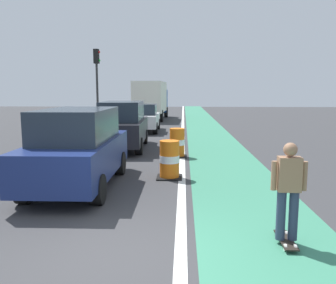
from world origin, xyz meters
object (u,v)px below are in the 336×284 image
Objects in this scene: parked_suv_second at (123,125)px; traffic_light_corner at (97,75)px; parked_suv_nearest at (78,148)px; pedestrian_waiting at (98,120)px; parked_sedan_third at (143,118)px; traffic_barrel_front at (169,160)px; skateboarder_on_lane at (288,190)px; delivery_truck_down_block at (152,98)px; pedestrian_crossing at (68,126)px; traffic_barrel_mid at (177,143)px.

traffic_light_corner reaches higher than parked_suv_second.
parked_suv_nearest reaches higher than pedestrian_waiting.
parked_sedan_third is 2.56× the size of pedestrian_waiting.
parked_suv_nearest is at bearing -156.36° from traffic_barrel_front.
parked_suv_second is 6.45m from parked_sedan_third.
skateboarder_on_lane is 10.34m from parked_suv_second.
pedestrian_waiting is (-2.07, -10.83, -0.98)m from delivery_truck_down_block.
pedestrian_waiting is at bearing -100.81° from delivery_truck_down_block.
pedestrian_crossing is (-5.03, 6.28, 0.33)m from traffic_barrel_front.
traffic_barrel_mid is (2.49, 4.32, -0.50)m from parked_suv_nearest.
parked_suv_nearest and parked_suv_second have the same top height.
parked_suv_nearest is at bearing -119.98° from traffic_barrel_mid.
traffic_barrel_mid is at bearing -60.57° from traffic_light_corner.
parked_suv_second is at bearing -23.30° from pedestrian_crossing.
traffic_barrel_front is at bearing -67.96° from traffic_light_corner.
parked_sedan_third is at bearing 100.24° from traffic_barrel_front.
parked_sedan_third reaches higher than traffic_barrel_front.
pedestrian_crossing is (-2.95, -5.24, 0.03)m from parked_sedan_third.
parked_suv_nearest is at bearing -91.06° from parked_suv_second.
traffic_light_corner is at bearing 101.56° from parked_suv_nearest.
traffic_light_corner is 3.17× the size of pedestrian_waiting.
pedestrian_waiting is (-2.10, 10.81, -0.17)m from parked_suv_nearest.
pedestrian_crossing is (-7.12, 10.61, -0.05)m from skateboarder_on_lane.
traffic_light_corner reaches higher than delivery_truck_down_block.
traffic_barrel_mid is at bearing 104.22° from skateboarder_on_lane.
parked_suv_second is (0.11, 6.09, 0.00)m from parked_suv_nearest.
delivery_truck_down_block reaches higher than pedestrian_crossing.
pedestrian_crossing is at bearing -99.69° from pedestrian_waiting.
skateboarder_on_lane is at bearing -65.20° from pedestrian_waiting.
parked_suv_second is 3.07m from pedestrian_crossing.
parked_sedan_third is 8.53m from traffic_barrel_mid.
skateboarder_on_lane is 0.33× the size of traffic_light_corner.
pedestrian_waiting is (0.70, -2.89, -2.64)m from traffic_light_corner.
parked_suv_second is 5.21m from pedestrian_waiting.
parked_suv_second is 5.56m from traffic_barrel_front.
delivery_truck_down_block is (-0.15, 15.54, 0.81)m from parked_suv_second.
parked_suv_second is 0.61× the size of delivery_truck_down_block.
pedestrian_waiting reaches higher than traffic_barrel_mid.
pedestrian_waiting is at bearing 101.01° from parked_suv_nearest.
parked_suv_nearest is at bearing -89.91° from delivery_truck_down_block.
parked_suv_nearest is at bearing -78.99° from pedestrian_waiting.
parked_sedan_third is (0.14, 6.45, -0.20)m from parked_suv_second.
skateboarder_on_lane is 18.65m from traffic_light_corner.
delivery_truck_down_block is (-0.28, 9.10, 1.01)m from parked_sedan_third.
skateboarder_on_lane is 16.39m from parked_sedan_third.
parked_suv_nearest is 1.12× the size of parked_sedan_third.
traffic_light_corner reaches higher than traffic_barrel_mid.
traffic_light_corner is at bearing 119.43° from traffic_barrel_mid.
parked_suv_nearest is at bearing -91.14° from parked_sedan_third.
pedestrian_crossing is at bearing -89.11° from traffic_light_corner.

